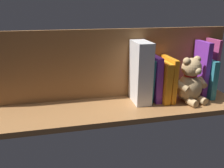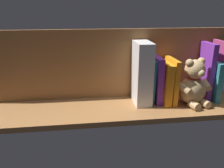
# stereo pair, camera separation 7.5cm
# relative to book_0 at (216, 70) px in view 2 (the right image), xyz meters

# --- Properties ---
(ground_plane) EXTENTS (1.11, 0.26, 0.02)m
(ground_plane) POSITION_rel_book_0_xyz_m (0.47, 0.05, -0.14)
(ground_plane) COLOR #9E6B3D
(shelf_back_panel) EXTENTS (1.11, 0.02, 0.31)m
(shelf_back_panel) POSITION_rel_book_0_xyz_m (0.47, -0.06, 0.02)
(shelf_back_panel) COLOR #915F33
(shelf_back_panel) RESTS_ON ground_plane
(book_0) EXTENTS (0.01, 0.10, 0.26)m
(book_0) POSITION_rel_book_0_xyz_m (0.00, 0.00, 0.00)
(book_0) COLOR #B23F72
(book_0) RESTS_ON ground_plane
(book_1) EXTENTS (0.03, 0.13, 0.17)m
(book_1) POSITION_rel_book_0_xyz_m (0.02, 0.02, -0.04)
(book_1) COLOR teal
(book_1) RESTS_ON ground_plane
(book_2) EXTENTS (0.02, 0.11, 0.25)m
(book_2) POSITION_rel_book_0_xyz_m (0.05, 0.00, -0.00)
(book_2) COLOR purple
(book_2) RESTS_ON ground_plane
(teddy_bear) EXTENTS (0.15, 0.15, 0.20)m
(teddy_bear) POSITION_rel_book_0_xyz_m (0.13, 0.06, -0.04)
(teddy_bear) COLOR tan
(teddy_bear) RESTS_ON ground_plane
(book_3) EXTENTS (0.02, 0.14, 0.19)m
(book_3) POSITION_rel_book_0_xyz_m (0.21, 0.02, -0.03)
(book_3) COLOR orange
(book_3) RESTS_ON ground_plane
(book_4) EXTENTS (0.03, 0.14, 0.18)m
(book_4) POSITION_rel_book_0_xyz_m (0.24, 0.02, -0.04)
(book_4) COLOR orange
(book_4) RESTS_ON ground_plane
(book_5) EXTENTS (0.03, 0.12, 0.20)m
(book_5) POSITION_rel_book_0_xyz_m (0.27, 0.01, -0.03)
(book_5) COLOR purple
(book_5) RESTS_ON ground_plane
(book_6) EXTENTS (0.02, 0.11, 0.19)m
(book_6) POSITION_rel_book_0_xyz_m (0.30, 0.00, -0.04)
(book_6) COLOR teal
(book_6) RESTS_ON ground_plane
(dictionary_thick_white) EXTENTS (0.06, 0.13, 0.26)m
(dictionary_thick_white) POSITION_rel_book_0_xyz_m (0.34, 0.02, 0.00)
(dictionary_thick_white) COLOR white
(dictionary_thick_white) RESTS_ON ground_plane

